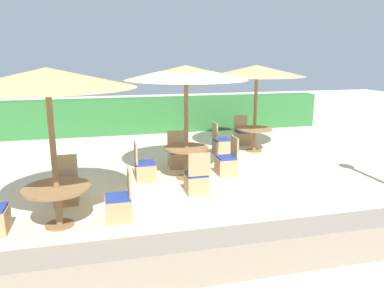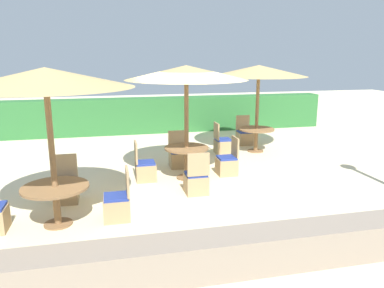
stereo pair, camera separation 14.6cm
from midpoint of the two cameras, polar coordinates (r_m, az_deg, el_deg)
ground_plane at (r=8.15m, az=1.47°, el=-7.13°), size 40.00×40.00×0.00m
hedge_row at (r=14.18m, az=-5.06°, el=4.44°), size 13.00×0.70×1.31m
stone_border at (r=5.38m, az=9.98°, el=-15.68°), size 10.00×0.56×0.53m
parasol_front_left at (r=6.39m, az=-20.84°, el=9.34°), size 2.82×2.82×2.68m
round_table_front_left at (r=6.78m, az=-19.47°, el=-7.19°), size 1.12×1.12×0.70m
patio_chair_front_left_north at (r=7.87m, az=-18.13°, el=-6.55°), size 0.46×0.46×0.93m
patio_chair_front_left_east at (r=6.84m, az=-10.69°, el=-9.15°), size 0.46×0.46×0.93m
parasol_center at (r=8.50m, az=-0.37°, el=10.76°), size 2.77×2.77×2.64m
round_table_center at (r=8.79m, az=-0.36°, el=-1.55°), size 1.04×1.04×0.76m
patio_chair_center_west at (r=8.78m, az=-6.73°, el=-3.88°), size 0.46×0.46×0.93m
patio_chair_center_north at (r=9.76m, az=-1.65°, el=-2.01°), size 0.46×0.46×0.93m
patio_chair_center_south at (r=7.91m, az=1.18°, el=-5.75°), size 0.46×0.46×0.93m
patio_chair_center_east at (r=9.20m, az=5.84°, el=-3.05°), size 0.46×0.46×0.93m
parasol_back_right at (r=11.20m, az=10.51°, el=10.87°), size 2.80×2.80×2.57m
round_table_back_right at (r=11.42m, az=10.12°, el=1.61°), size 1.07×1.07×0.71m
patio_chair_back_right_west at (r=11.12m, az=5.04°, el=-0.13°), size 0.46×0.46×0.93m
patio_chair_back_right_north at (r=12.34m, az=8.32°, el=1.15°), size 0.46×0.46×0.93m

